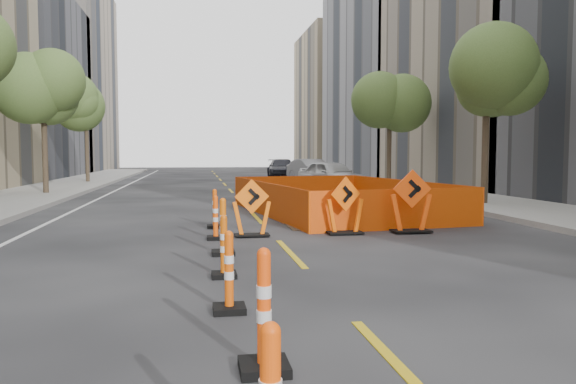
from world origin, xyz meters
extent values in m
plane|color=black|center=(0.00, 0.00, 0.00)|extent=(140.00, 140.00, 0.00)
cube|color=gray|center=(9.00, 12.00, 0.07)|extent=(4.00, 90.00, 0.15)
cube|color=gray|center=(-17.00, 55.60, 10.00)|extent=(12.00, 20.00, 20.00)
cube|color=gray|center=(17.00, 23.80, 7.00)|extent=(12.00, 16.00, 14.00)
cube|color=gray|center=(17.00, 40.20, 10.00)|extent=(12.00, 18.00, 20.00)
cube|color=tan|center=(17.00, 58.60, 8.00)|extent=(12.00, 14.00, 16.00)
cylinder|color=#382B1E|center=(-8.40, 20.00, 1.57)|extent=(0.24, 0.24, 3.15)
sphere|color=#425D28|center=(-8.40, 20.00, 4.55)|extent=(2.80, 2.80, 2.80)
cylinder|color=#382B1E|center=(-8.40, 30.00, 1.57)|extent=(0.24, 0.24, 3.15)
sphere|color=#425D28|center=(-8.40, 30.00, 4.55)|extent=(2.80, 2.80, 2.80)
cylinder|color=#382B1E|center=(8.40, 12.00, 1.57)|extent=(0.24, 0.24, 3.15)
sphere|color=#425D28|center=(8.40, 12.00, 4.55)|extent=(2.80, 2.80, 2.80)
cylinder|color=#382B1E|center=(8.40, 22.00, 1.57)|extent=(0.24, 0.24, 3.15)
sphere|color=#425D28|center=(8.40, 22.00, 4.55)|extent=(2.80, 2.80, 2.80)
imported|color=silver|center=(5.20, 21.79, 0.78)|extent=(3.23, 4.91, 1.55)
imported|color=gray|center=(5.83, 30.00, 0.76)|extent=(2.68, 4.87, 1.52)
imported|color=black|center=(4.73, 35.43, 0.73)|extent=(2.34, 5.15, 1.46)
camera|label=1|loc=(-1.80, -6.55, 1.93)|focal=35.00mm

